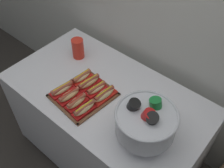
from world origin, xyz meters
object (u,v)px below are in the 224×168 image
object	(u,v)px
buffet_table	(107,125)
serving_tray	(83,95)
hot_dog_6	(96,89)
hot_dog_0	(62,89)
hot_dog_1	(69,96)
hot_dog_2	(77,102)
hot_dog_5	(89,83)
hot_dog_3	(84,109)
hot_dog_7	(104,95)
hot_dog_4	(82,77)
cup_stack	(78,48)
punch_bowl	(146,121)

from	to	relation	value
buffet_table	serving_tray	world-z (taller)	serving_tray
buffet_table	hot_dog_6	size ratio (longest dim) A/B	8.68
hot_dog_0	hot_dog_1	distance (m)	0.08
hot_dog_2	hot_dog_5	distance (m)	0.18
hot_dog_0	hot_dog_1	xyz separation A→B (m)	(0.07, -0.01, -0.00)
hot_dog_0	hot_dog_3	world-z (taller)	same
hot_dog_3	serving_tray	bearing A→B (deg)	138.38
hot_dog_3	hot_dog_5	bearing A→B (deg)	126.90
buffet_table	hot_dog_0	bearing A→B (deg)	-137.82
hot_dog_1	hot_dog_7	bearing A→B (deg)	42.36
hot_dog_4	hot_dog_3	bearing A→B (deg)	-41.62
cup_stack	hot_dog_7	bearing A→B (deg)	-23.80
punch_bowl	hot_dog_1	bearing A→B (deg)	-171.40
hot_dog_1	hot_dog_7	world-z (taller)	hot_dog_7
hot_dog_0	hot_dog_2	world-z (taller)	hot_dog_0
hot_dog_3	punch_bowl	distance (m)	0.41
hot_dog_1	hot_dog_3	world-z (taller)	hot_dog_3
hot_dog_7	punch_bowl	bearing A→B (deg)	-11.00
serving_tray	hot_dog_4	bearing A→B (deg)	138.38
hot_dog_4	hot_dog_6	world-z (taller)	same
hot_dog_2	serving_tray	bearing A→B (deg)	109.07
serving_tray	hot_dog_4	xyz separation A→B (m)	(-0.10, 0.09, 0.03)
buffet_table	hot_dog_6	xyz separation A→B (m)	(-0.05, -0.04, 0.41)
buffet_table	hot_dog_4	distance (m)	0.46
serving_tray	cup_stack	world-z (taller)	cup_stack
cup_stack	hot_dog_5	bearing A→B (deg)	-32.10
buffet_table	hot_dog_3	bearing A→B (deg)	-86.42
serving_tray	punch_bowl	world-z (taller)	punch_bowl
hot_dog_7	cup_stack	world-z (taller)	cup_stack
hot_dog_5	hot_dog_7	xyz separation A→B (m)	(0.15, -0.01, 0.00)
hot_dog_0	hot_dog_5	xyz separation A→B (m)	(0.09, 0.16, -0.00)
hot_dog_0	hot_dog_5	size ratio (longest dim) A/B	0.96
hot_dog_0	hot_dog_6	xyz separation A→B (m)	(0.16, 0.15, -0.00)
hot_dog_1	hot_dog_6	size ratio (longest dim) A/B	1.05
hot_dog_1	cup_stack	bearing A→B (deg)	127.80
buffet_table	hot_dog_1	bearing A→B (deg)	-124.50
serving_tray	hot_dog_4	world-z (taller)	hot_dog_4
hot_dog_0	punch_bowl	bearing A→B (deg)	6.89
hot_dog_3	cup_stack	world-z (taller)	cup_stack
punch_bowl	cup_stack	distance (m)	0.83
hot_dog_0	hot_dog_6	distance (m)	0.22
punch_bowl	hot_dog_5	bearing A→B (deg)	170.63
hot_dog_6	punch_bowl	bearing A→B (deg)	-10.05
hot_dog_4	cup_stack	size ratio (longest dim) A/B	1.05
buffet_table	hot_dog_3	xyz separation A→B (m)	(0.01, -0.21, 0.41)
hot_dog_3	hot_dog_4	world-z (taller)	hot_dog_3
hot_dog_0	hot_dog_7	distance (m)	0.28
hot_dog_4	punch_bowl	distance (m)	0.60
buffet_table	hot_dog_0	xyz separation A→B (m)	(-0.21, -0.19, 0.41)
buffet_table	punch_bowl	size ratio (longest dim) A/B	4.10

